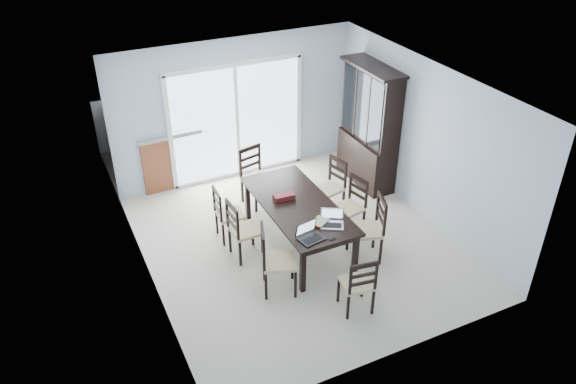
{
  "coord_description": "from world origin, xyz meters",
  "views": [
    {
      "loc": [
        -3.18,
        -6.29,
        5.27
      ],
      "look_at": [
        -0.17,
        0.0,
        1.0
      ],
      "focal_mm": 35.0,
      "sensor_mm": 36.0,
      "label": 1
    }
  ],
  "objects_px": {
    "chair_left_far": "(224,209)",
    "chair_right_far": "(333,180)",
    "chair_end_far": "(254,169)",
    "game_box": "(284,197)",
    "china_hutch": "(369,127)",
    "chair_left_mid": "(240,224)",
    "chair_right_near": "(373,221)",
    "laptop_silver": "(332,223)",
    "laptop_dark": "(312,236)",
    "dining_table": "(298,208)",
    "chair_left_near": "(272,253)",
    "chair_right_mid": "(353,199)",
    "hot_tub": "(181,138)",
    "chair_end_near": "(360,280)",
    "cell_phone": "(332,239)"
  },
  "relations": [
    {
      "from": "chair_right_near",
      "to": "laptop_dark",
      "type": "relative_size",
      "value": 3.22
    },
    {
      "from": "dining_table",
      "to": "chair_left_far",
      "type": "xyz_separation_m",
      "value": [
        -0.95,
        0.64,
        -0.12
      ]
    },
    {
      "from": "laptop_silver",
      "to": "chair_right_mid",
      "type": "bearing_deg",
      "value": 71.84
    },
    {
      "from": "chair_left_far",
      "to": "chair_right_far",
      "type": "height_order",
      "value": "chair_right_far"
    },
    {
      "from": "chair_right_mid",
      "to": "hot_tub",
      "type": "distance_m",
      "value": 3.83
    },
    {
      "from": "china_hutch",
      "to": "chair_right_near",
      "type": "height_order",
      "value": "china_hutch"
    },
    {
      "from": "chair_left_mid",
      "to": "chair_right_near",
      "type": "height_order",
      "value": "chair_right_near"
    },
    {
      "from": "chair_right_near",
      "to": "chair_left_far",
      "type": "bearing_deg",
      "value": 71.64
    },
    {
      "from": "dining_table",
      "to": "laptop_dark",
      "type": "xyz_separation_m",
      "value": [
        -0.23,
        -0.89,
        0.13
      ]
    },
    {
      "from": "chair_left_far",
      "to": "chair_right_near",
      "type": "distance_m",
      "value": 2.27
    },
    {
      "from": "dining_table",
      "to": "chair_right_near",
      "type": "height_order",
      "value": "chair_right_near"
    },
    {
      "from": "chair_right_far",
      "to": "laptop_silver",
      "type": "height_order",
      "value": "chair_right_far"
    },
    {
      "from": "laptop_dark",
      "to": "game_box",
      "type": "bearing_deg",
      "value": 74.36
    },
    {
      "from": "laptop_dark",
      "to": "game_box",
      "type": "distance_m",
      "value": 1.11
    },
    {
      "from": "china_hutch",
      "to": "chair_end_far",
      "type": "xyz_separation_m",
      "value": [
        -2.12,
        0.22,
        -0.45
      ]
    },
    {
      "from": "chair_left_mid",
      "to": "chair_left_far",
      "type": "relative_size",
      "value": 1.07
    },
    {
      "from": "chair_end_near",
      "to": "chair_left_mid",
      "type": "bearing_deg",
      "value": 127.5
    },
    {
      "from": "chair_right_mid",
      "to": "cell_phone",
      "type": "distance_m",
      "value": 1.38
    },
    {
      "from": "chair_right_mid",
      "to": "hot_tub",
      "type": "xyz_separation_m",
      "value": [
        -1.8,
        3.38,
        -0.04
      ]
    },
    {
      "from": "chair_right_mid",
      "to": "chair_right_far",
      "type": "relative_size",
      "value": 0.98
    },
    {
      "from": "chair_left_far",
      "to": "laptop_dark",
      "type": "relative_size",
      "value": 2.79
    },
    {
      "from": "hot_tub",
      "to": "chair_end_near",
      "type": "bearing_deg",
      "value": -80.09
    },
    {
      "from": "dining_table",
      "to": "chair_left_mid",
      "type": "xyz_separation_m",
      "value": [
        -0.91,
        0.08,
        -0.08
      ]
    },
    {
      "from": "china_hutch",
      "to": "chair_left_near",
      "type": "distance_m",
      "value": 3.5
    },
    {
      "from": "dining_table",
      "to": "laptop_silver",
      "type": "xyz_separation_m",
      "value": [
        0.17,
        -0.72,
        0.13
      ]
    },
    {
      "from": "dining_table",
      "to": "chair_left_mid",
      "type": "height_order",
      "value": "chair_left_mid"
    },
    {
      "from": "chair_end_far",
      "to": "hot_tub",
      "type": "height_order",
      "value": "chair_end_far"
    },
    {
      "from": "chair_left_far",
      "to": "hot_tub",
      "type": "distance_m",
      "value": 2.73
    },
    {
      "from": "chair_right_near",
      "to": "laptop_silver",
      "type": "relative_size",
      "value": 3.0
    },
    {
      "from": "chair_right_mid",
      "to": "cell_phone",
      "type": "relative_size",
      "value": 10.61
    },
    {
      "from": "china_hutch",
      "to": "laptop_dark",
      "type": "xyz_separation_m",
      "value": [
        -2.26,
        -2.14,
        -0.27
      ]
    },
    {
      "from": "chair_right_mid",
      "to": "chair_right_far",
      "type": "bearing_deg",
      "value": -12.42
    },
    {
      "from": "dining_table",
      "to": "china_hutch",
      "type": "distance_m",
      "value": 2.41
    },
    {
      "from": "china_hutch",
      "to": "chair_end_near",
      "type": "xyz_separation_m",
      "value": [
        -1.97,
        -2.94,
        -0.53
      ]
    },
    {
      "from": "china_hutch",
      "to": "chair_left_far",
      "type": "distance_m",
      "value": 3.08
    },
    {
      "from": "chair_left_far",
      "to": "game_box",
      "type": "relative_size",
      "value": 3.31
    },
    {
      "from": "chair_end_far",
      "to": "chair_end_near",
      "type": "bearing_deg",
      "value": 78.82
    },
    {
      "from": "chair_left_far",
      "to": "laptop_dark",
      "type": "xyz_separation_m",
      "value": [
        0.72,
        -1.53,
        0.26
      ]
    },
    {
      "from": "hot_tub",
      "to": "laptop_silver",
      "type": "bearing_deg",
      "value": -76.16
    },
    {
      "from": "chair_end_far",
      "to": "game_box",
      "type": "height_order",
      "value": "chair_end_far"
    },
    {
      "from": "china_hutch",
      "to": "chair_left_mid",
      "type": "height_order",
      "value": "china_hutch"
    },
    {
      "from": "chair_right_near",
      "to": "laptop_dark",
      "type": "bearing_deg",
      "value": 116.96
    },
    {
      "from": "china_hutch",
      "to": "chair_left_mid",
      "type": "distance_m",
      "value": 3.19
    },
    {
      "from": "dining_table",
      "to": "chair_left_near",
      "type": "bearing_deg",
      "value": -134.99
    },
    {
      "from": "dining_table",
      "to": "laptop_dark",
      "type": "relative_size",
      "value": 5.9
    },
    {
      "from": "chair_left_near",
      "to": "laptop_silver",
      "type": "bearing_deg",
      "value": 113.56
    },
    {
      "from": "chair_end_far",
      "to": "game_box",
      "type": "relative_size",
      "value": 3.71
    },
    {
      "from": "chair_end_far",
      "to": "chair_right_mid",
      "type": "bearing_deg",
      "value": 111.91
    },
    {
      "from": "dining_table",
      "to": "chair_right_far",
      "type": "height_order",
      "value": "chair_right_far"
    },
    {
      "from": "chair_left_near",
      "to": "chair_left_mid",
      "type": "relative_size",
      "value": 1.06
    }
  ]
}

